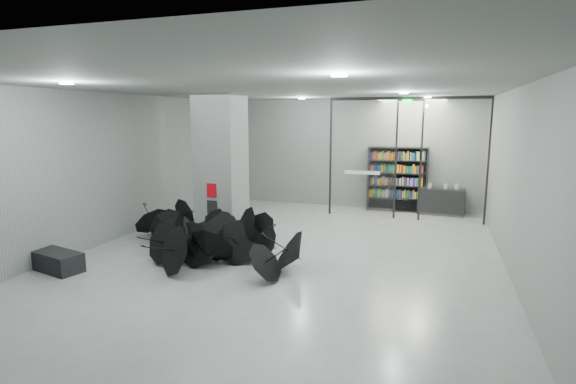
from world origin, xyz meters
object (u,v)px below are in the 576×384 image
(column, at_px, (221,165))
(bookshelf, at_px, (397,179))
(bench, at_px, (56,261))
(shop_counter, at_px, (441,201))
(umbrella_cluster, at_px, (214,243))

(column, height_order, bookshelf, column)
(bench, xyz_separation_m, shop_counter, (8.10, 8.79, 0.25))
(bookshelf, distance_m, umbrella_cluster, 7.86)
(column, xyz_separation_m, bookshelf, (4.56, 4.75, -0.85))
(bench, distance_m, shop_counter, 11.96)
(bench, relative_size, umbrella_cluster, 0.22)
(bench, xyz_separation_m, umbrella_cluster, (2.82, 2.07, 0.10))
(umbrella_cluster, bearing_deg, bookshelf, 61.41)
(bench, height_order, bookshelf, bookshelf)
(bench, distance_m, bookshelf, 11.12)
(shop_counter, bearing_deg, column, -137.91)
(bench, bearing_deg, bookshelf, 66.75)
(bookshelf, relative_size, shop_counter, 1.49)
(shop_counter, relative_size, umbrella_cluster, 0.26)
(column, relative_size, bookshelf, 1.73)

